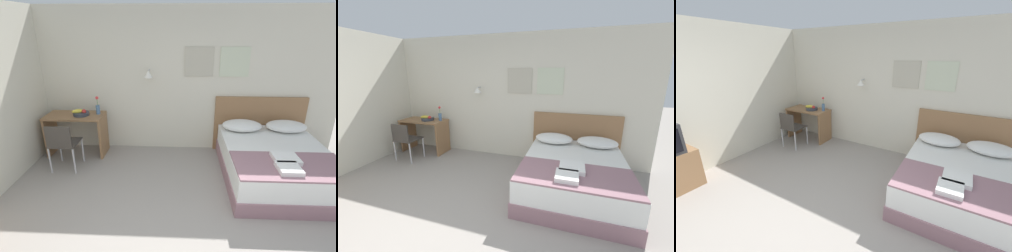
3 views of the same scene
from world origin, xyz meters
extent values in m
plane|color=gray|center=(0.00, 0.00, 0.00)|extent=(24.00, 24.00, 0.00)
cube|color=beige|center=(0.00, 2.90, 1.32)|extent=(5.92, 0.06, 2.65)
cube|color=#B7B29E|center=(0.35, 2.86, 1.70)|extent=(0.52, 0.02, 0.52)
cube|color=beige|center=(0.98, 2.86, 1.70)|extent=(0.52, 0.02, 0.52)
cylinder|color=#B2B2B7|center=(-0.55, 2.79, 1.55)|extent=(0.02, 0.16, 0.02)
cone|color=white|center=(-0.55, 2.70, 1.50)|extent=(0.17, 0.17, 0.12)
cube|color=gray|center=(1.53, 1.81, 0.11)|extent=(1.57, 2.00, 0.22)
cube|color=white|center=(1.53, 1.81, 0.38)|extent=(1.54, 1.96, 0.32)
cube|color=#8E6642|center=(1.53, 2.84, 0.54)|extent=(1.69, 0.06, 1.07)
ellipsoid|color=white|center=(1.14, 2.53, 0.62)|extent=(0.70, 0.47, 0.18)
ellipsoid|color=white|center=(1.92, 2.53, 0.62)|extent=(0.70, 0.47, 0.18)
cube|color=gray|center=(1.53, 1.24, 0.55)|extent=(1.52, 0.80, 0.02)
cube|color=white|center=(1.50, 1.38, 0.59)|extent=(0.34, 0.34, 0.06)
cube|color=white|center=(1.44, 1.10, 0.59)|extent=(0.29, 0.31, 0.06)
cube|color=#8E6642|center=(-1.91, 2.53, 0.76)|extent=(1.05, 0.54, 0.03)
cube|color=#8E6642|center=(-2.41, 2.53, 0.37)|extent=(0.04, 0.50, 0.74)
cube|color=#8E6642|center=(-1.40, 2.53, 0.37)|extent=(0.04, 0.50, 0.74)
cube|color=#3D3833|center=(-1.90, 2.00, 0.46)|extent=(0.44, 0.44, 0.02)
cube|color=#3D3833|center=(-1.90, 1.79, 0.65)|extent=(0.41, 0.03, 0.36)
cylinder|color=#B7B7BC|center=(-2.11, 2.20, 0.23)|extent=(0.03, 0.03, 0.45)
cylinder|color=#B7B7BC|center=(-1.70, 2.20, 0.23)|extent=(0.03, 0.03, 0.45)
cylinder|color=#B7B7BC|center=(-2.11, 1.79, 0.23)|extent=(0.03, 0.03, 0.45)
cylinder|color=#B7B7BC|center=(-1.70, 1.79, 0.23)|extent=(0.03, 0.03, 0.45)
cylinder|color=#333842|center=(-1.77, 2.51, 0.80)|extent=(0.28, 0.28, 0.05)
sphere|color=red|center=(-1.72, 2.51, 0.85)|extent=(0.08, 0.08, 0.08)
ellipsoid|color=yellow|center=(-1.83, 2.50, 0.86)|extent=(0.22, 0.15, 0.08)
cylinder|color=#4C7099|center=(-1.48, 2.59, 0.86)|extent=(0.07, 0.07, 0.17)
cylinder|color=#3D7538|center=(-1.48, 2.59, 1.01)|extent=(0.01, 0.01, 0.14)
sphere|color=#DB3838|center=(-1.48, 2.59, 1.08)|extent=(0.06, 0.06, 0.06)
camera|label=1|loc=(0.02, -1.92, 2.34)|focal=28.00mm
camera|label=2|loc=(1.45, -1.39, 1.87)|focal=22.00mm
camera|label=3|loc=(1.41, -1.30, 2.10)|focal=22.00mm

